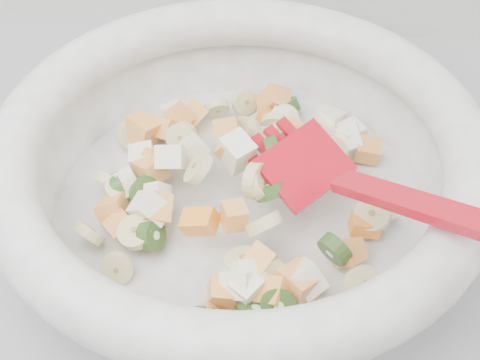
# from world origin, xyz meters

# --- Properties ---
(mixing_bowl) EXTENTS (0.41, 0.37, 0.15)m
(mixing_bowl) POSITION_xyz_m (-0.11, 1.45, 0.96)
(mixing_bowl) COLOR white
(mixing_bowl) RESTS_ON counter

